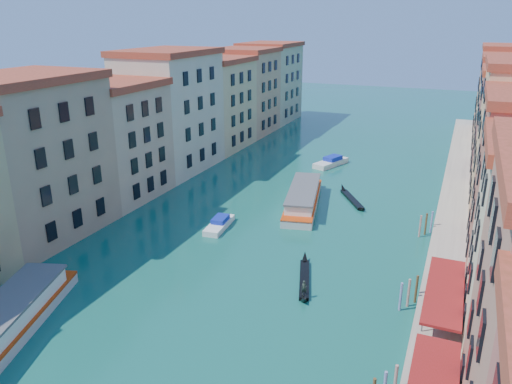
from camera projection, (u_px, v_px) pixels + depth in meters
left_bank_palazzos at (150, 122)px, 82.40m from camera, size 12.80×128.40×21.00m
quay at (452, 215)px, 68.19m from camera, size 4.00×140.00×1.00m
mooring_poles_right at (390, 366)px, 37.52m from camera, size 1.44×54.24×3.20m
vaporetto_near at (6, 323)px, 42.89m from camera, size 10.10×19.61×2.86m
vaporetto_far at (303, 197)px, 72.78m from camera, size 7.81×18.66×2.71m
gondola_fore at (304, 278)px, 52.11m from camera, size 3.80×10.27×2.10m
gondola_far at (352, 198)px, 75.07m from camera, size 6.28×9.59×1.52m
motorboat_mid at (219, 224)px, 65.31m from camera, size 2.66×6.65×1.34m
motorboat_far at (331, 162)px, 92.69m from camera, size 5.20×8.40×1.66m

